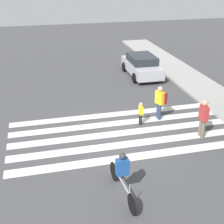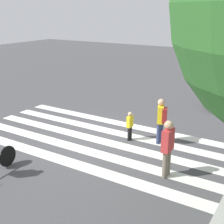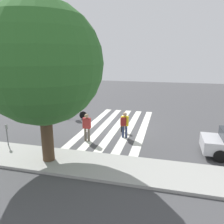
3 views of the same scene
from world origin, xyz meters
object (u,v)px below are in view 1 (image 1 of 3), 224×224
at_px(pedestrian_adult_yellow_jacket, 141,112).
at_px(pedestrian_adult_blue_shirt, 203,117).
at_px(cyclist_mid_street, 122,173).
at_px(car_parked_dark_suv, 142,65).
at_px(pedestrian_child_with_backpack, 160,100).

bearing_deg(pedestrian_adult_yellow_jacket, pedestrian_adult_blue_shirt, 50.60).
bearing_deg(cyclist_mid_street, pedestrian_adult_yellow_jacket, 150.51).
distance_m(pedestrian_adult_yellow_jacket, car_parked_dark_suv, 7.28).
distance_m(cyclist_mid_street, car_parked_dark_suv, 12.44).
bearing_deg(car_parked_dark_suv, pedestrian_child_with_backpack, -10.59).
relative_size(pedestrian_child_with_backpack, car_parked_dark_suv, 0.41).
distance_m(pedestrian_child_with_backpack, cyclist_mid_street, 6.01).
xyz_separation_m(pedestrian_adult_blue_shirt, cyclist_mid_street, (2.90, -4.41, -0.12)).
bearing_deg(pedestrian_child_with_backpack, cyclist_mid_street, 127.31).
relative_size(pedestrian_adult_blue_shirt, car_parked_dark_suv, 0.42).
bearing_deg(pedestrian_child_with_backpack, pedestrian_adult_blue_shirt, -171.90).
height_order(pedestrian_adult_yellow_jacket, car_parked_dark_suv, car_parked_dark_suv).
height_order(pedestrian_child_with_backpack, car_parked_dark_suv, pedestrian_child_with_backpack).
distance_m(pedestrian_adult_blue_shirt, pedestrian_child_with_backpack, 2.40).
distance_m(pedestrian_adult_yellow_jacket, pedestrian_child_with_backpack, 1.20).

